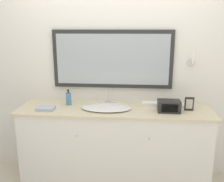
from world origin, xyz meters
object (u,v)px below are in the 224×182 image
(sink_basin, at_px, (106,107))
(picture_frame, at_px, (189,104))
(soap_bottle, at_px, (69,99))
(appliance_box, at_px, (169,106))

(sink_basin, bearing_deg, picture_frame, 1.81)
(soap_bottle, xyz_separation_m, picture_frame, (1.35, -0.09, 0.00))
(picture_frame, bearing_deg, appliance_box, -163.34)
(appliance_box, bearing_deg, sink_basin, 176.74)
(soap_bottle, height_order, picture_frame, soap_bottle)
(soap_bottle, relative_size, picture_frame, 1.24)
(sink_basin, height_order, appliance_box, sink_basin)
(soap_bottle, distance_m, appliance_box, 1.14)
(soap_bottle, bearing_deg, picture_frame, -3.64)
(sink_basin, height_order, soap_bottle, soap_bottle)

